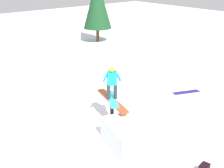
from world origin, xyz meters
name	(u,v)px	position (x,y,z in m)	size (l,w,h in m)	color
ground_plane	(112,121)	(0.00, 0.00, 0.00)	(60.00, 60.00, 0.00)	white
rail_feature	(112,103)	(0.00, 0.00, 0.75)	(2.25, 0.91, 0.90)	black
snow_kicker_ramp	(132,134)	(-1.58, 0.47, 0.35)	(1.80, 1.50, 0.70)	white
main_rider_on_rail	(112,84)	(0.00, 0.00, 1.49)	(1.47, 1.05, 1.26)	#31BEC7
loose_snowboard_navy	(186,92)	(0.02, -4.45, 0.01)	(1.28, 0.28, 0.02)	navy
pine_tree_near	(97,3)	(10.77, -7.56, 2.89)	(2.09, 2.09, 4.75)	#4C331E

